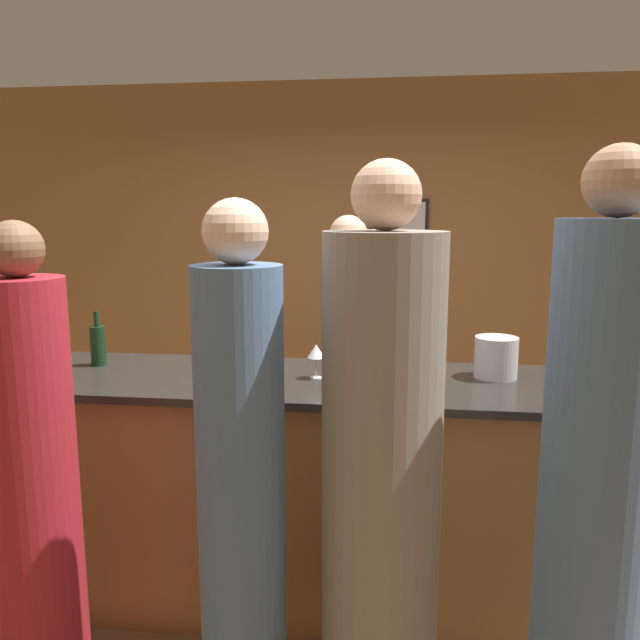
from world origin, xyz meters
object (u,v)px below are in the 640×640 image
object	(u,v)px
bartender	(347,380)
guest_3	(594,507)
guest_0	(241,498)
ice_bucket	(496,357)
wine_bottle_0	(98,345)
guest_1	(35,490)
guest_2	(381,489)

from	to	relation	value
bartender	guest_3	world-z (taller)	guest_3
guest_0	ice_bucket	distance (m)	1.36
wine_bottle_0	guest_0	bearing A→B (deg)	-44.36
guest_0	guest_1	bearing A→B (deg)	176.14
bartender	guest_0	size ratio (longest dim) A/B	0.97
guest_2	guest_3	bearing A→B (deg)	-9.16
guest_0	guest_3	world-z (taller)	guest_3
ice_bucket	guest_3	bearing A→B (deg)	-81.10
bartender	ice_bucket	size ratio (longest dim) A/B	9.37
guest_0	guest_1	distance (m)	0.77
bartender	guest_2	size ratio (longest dim) A/B	0.91
guest_1	guest_2	distance (m)	1.23
ice_bucket	guest_2	bearing A→B (deg)	-119.10
guest_0	bartender	bearing A→B (deg)	82.32
guest_2	wine_bottle_0	distance (m)	1.67
bartender	ice_bucket	bearing A→B (deg)	136.47
guest_1	guest_3	bearing A→B (deg)	-3.09
bartender	wine_bottle_0	xyz separation A→B (m)	(-1.16, -0.70, 0.33)
wine_bottle_0	guest_1	bearing A→B (deg)	-78.69
guest_3	ice_bucket	world-z (taller)	guest_3
guest_0	wine_bottle_0	distance (m)	1.35
guest_1	ice_bucket	bearing A→B (deg)	27.11
bartender	guest_1	bearing A→B (deg)	57.82
bartender	guest_1	size ratio (longest dim) A/B	1.01
wine_bottle_0	ice_bucket	distance (m)	1.89
bartender	guest_3	bearing A→B (deg)	117.81
guest_2	guest_3	size ratio (longest dim) A/B	0.99
guest_0	guest_2	distance (m)	0.46
bartender	ice_bucket	distance (m)	1.05
wine_bottle_0	guest_2	bearing A→B (deg)	-31.76
guest_3	wine_bottle_0	size ratio (longest dim) A/B	7.48
guest_1	guest_3	world-z (taller)	guest_3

